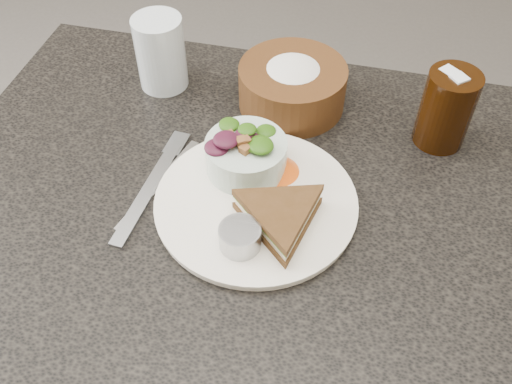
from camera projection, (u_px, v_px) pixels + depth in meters
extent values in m
cube|color=black|center=(264.00, 322.00, 1.11)|extent=(1.00, 0.70, 0.75)
cylinder|color=white|center=(256.00, 203.00, 0.81)|extent=(0.29, 0.29, 0.01)
cylinder|color=#9C9EA2|center=(240.00, 237.00, 0.75)|extent=(0.07, 0.07, 0.03)
cone|color=#FE5D12|center=(277.00, 164.00, 0.84)|extent=(0.10, 0.10, 0.03)
cube|color=#969AA1|center=(148.00, 191.00, 0.83)|extent=(0.04, 0.21, 0.01)
cube|color=#A7A8A9|center=(159.00, 184.00, 0.85)|extent=(0.06, 0.20, 0.00)
cylinder|color=silver|center=(161.00, 53.00, 0.96)|extent=(0.10, 0.10, 0.13)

